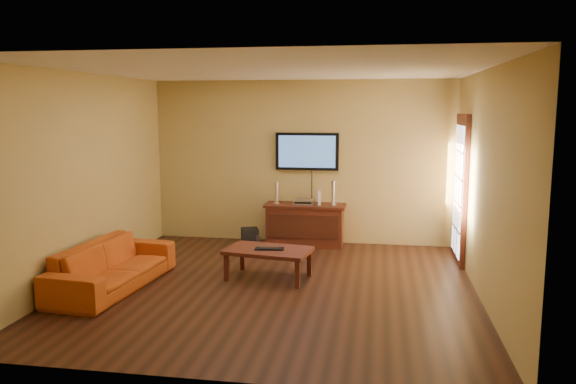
% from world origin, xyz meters
% --- Properties ---
extents(ground_plane, '(5.00, 5.00, 0.00)m').
position_xyz_m(ground_plane, '(0.00, 0.00, 0.00)').
color(ground_plane, black).
rests_on(ground_plane, ground).
extents(room_walls, '(5.00, 5.00, 5.00)m').
position_xyz_m(room_walls, '(0.00, 0.62, 1.69)').
color(room_walls, tan).
rests_on(room_walls, ground).
extents(french_door, '(0.07, 1.02, 2.22)m').
position_xyz_m(french_door, '(2.46, 1.70, 1.05)').
color(french_door, '#41170E').
rests_on(french_door, ground).
extents(media_console, '(1.31, 0.50, 0.68)m').
position_xyz_m(media_console, '(0.09, 2.24, 0.35)').
color(media_console, '#41170E').
rests_on(media_console, ground).
extents(television, '(1.04, 0.08, 0.62)m').
position_xyz_m(television, '(0.09, 2.45, 1.53)').
color(television, black).
rests_on(television, ground).
extents(coffee_table, '(1.18, 0.82, 0.40)m').
position_xyz_m(coffee_table, '(-0.14, 0.34, 0.35)').
color(coffee_table, '#41170E').
rests_on(coffee_table, ground).
extents(sofa, '(0.74, 2.01, 0.77)m').
position_xyz_m(sofa, '(-2.00, -0.35, 0.38)').
color(sofa, '#BF4D15').
rests_on(sofa, ground).
extents(speaker_left, '(0.10, 0.10, 0.36)m').
position_xyz_m(speaker_left, '(-0.38, 2.24, 0.85)').
color(speaker_left, silver).
rests_on(speaker_left, media_console).
extents(speaker_right, '(0.11, 0.11, 0.39)m').
position_xyz_m(speaker_right, '(0.55, 2.25, 0.86)').
color(speaker_right, silver).
rests_on(speaker_right, media_console).
extents(av_receiver, '(0.33, 0.24, 0.07)m').
position_xyz_m(av_receiver, '(0.07, 2.26, 0.72)').
color(av_receiver, silver).
rests_on(av_receiver, media_console).
extents(game_console, '(0.07, 0.17, 0.23)m').
position_xyz_m(game_console, '(0.33, 2.25, 0.80)').
color(game_console, white).
rests_on(game_console, media_console).
extents(subwoofer, '(0.35, 0.35, 0.27)m').
position_xyz_m(subwoofer, '(-0.82, 2.15, 0.13)').
color(subwoofer, black).
rests_on(subwoofer, ground).
extents(bottle, '(0.07, 0.07, 0.19)m').
position_xyz_m(bottle, '(-0.65, 2.01, 0.09)').
color(bottle, white).
rests_on(bottle, ground).
extents(keyboard, '(0.39, 0.18, 0.02)m').
position_xyz_m(keyboard, '(-0.12, 0.32, 0.41)').
color(keyboard, black).
rests_on(keyboard, coffee_table).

